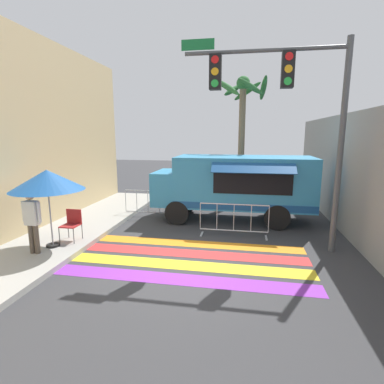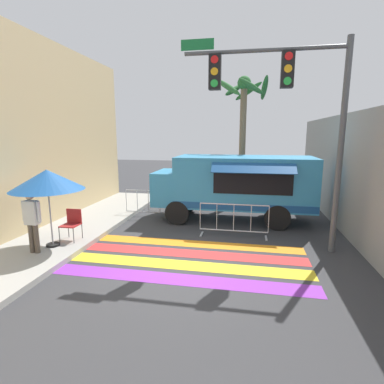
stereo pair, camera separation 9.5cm
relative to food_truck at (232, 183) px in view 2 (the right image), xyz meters
name	(u,v)px [view 2 (the right image)]	position (x,y,z in m)	size (l,w,h in m)	color
ground_plane	(182,265)	(-0.96, -4.29, -1.43)	(60.00, 60.00, 0.00)	#38383A
sidewalk_left	(6,248)	(-6.08, -4.29, -1.36)	(4.40, 16.00, 0.15)	#A8A59E
concrete_wall_right	(355,176)	(3.82, -1.29, 0.53)	(0.20, 16.00, 3.93)	gray
crosswalk_painted	(185,259)	(-0.96, -3.93, -1.43)	(6.40, 2.84, 0.01)	purple
food_truck	(232,183)	(0.00, 0.00, 0.00)	(5.87, 2.53, 2.44)	#338CBF
traffic_signal_pole	(287,99)	(1.52, -2.67, 2.72)	(4.37, 0.29, 5.75)	#515456
patio_umbrella	(47,180)	(-4.75, -4.06, 0.59)	(1.93, 1.93, 2.16)	black
folding_chair	(72,222)	(-4.50, -3.45, -0.74)	(0.48, 0.48, 0.90)	#4C4C51
vendor_person	(32,218)	(-4.90, -4.59, -0.34)	(0.53, 0.22, 1.66)	brown
barricade_front	(234,220)	(0.19, -1.90, -0.89)	(2.19, 0.44, 1.08)	#B7BABF
barricade_side	(148,204)	(-3.26, -0.14, -0.90)	(1.89, 0.44, 1.08)	#B7BABF
palm_tree	(244,112)	(0.31, 2.89, 2.80)	(2.39, 2.30, 5.78)	#7A664C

